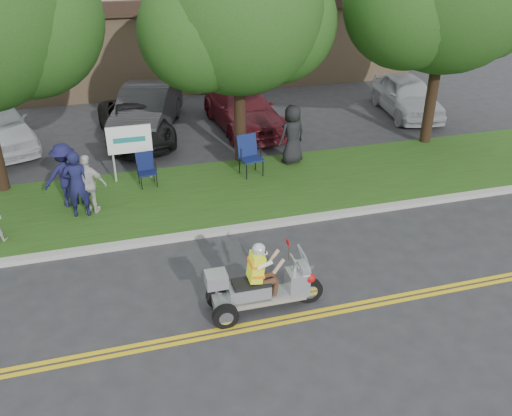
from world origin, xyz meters
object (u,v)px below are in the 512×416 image
object	(u,v)px
spectator_adult_left	(77,184)
parked_car_mid	(135,123)
trike_scooter	(260,288)
lawn_chair_a	(146,167)
parked_car_left	(147,109)
lawn_chair_b	(249,152)
parked_car_far_right	(407,95)
parked_car_right	(243,109)
spectator_adult_right	(89,184)

from	to	relation	value
spectator_adult_left	parked_car_mid	distance (m)	5.65
trike_scooter	lawn_chair_a	size ratio (longest dim) A/B	2.49
trike_scooter	parked_car_left	world-z (taller)	parked_car_left
lawn_chair_b	parked_car_far_right	size ratio (longest dim) A/B	0.27
lawn_chair_a	lawn_chair_b	size ratio (longest dim) A/B	0.81
lawn_chair_b	spectator_adult_left	size ratio (longest dim) A/B	0.66
lawn_chair_a	parked_car_right	bearing A→B (deg)	41.28
lawn_chair_a	parked_car_left	bearing A→B (deg)	78.46
parked_car_right	spectator_adult_left	bearing A→B (deg)	-140.10
spectator_adult_left	parked_car_left	size ratio (longest dim) A/B	0.36
trike_scooter	parked_car_right	xyz separation A→B (m)	(2.40, 10.38, 0.18)
spectator_adult_right	trike_scooter	bearing A→B (deg)	143.06
spectator_adult_left	parked_car_far_right	bearing A→B (deg)	-153.85
parked_car_left	parked_car_mid	distance (m)	1.02
parked_car_mid	parked_car_far_right	size ratio (longest dim) A/B	1.04
spectator_adult_right	parked_car_left	distance (m)	6.46
lawn_chair_a	spectator_adult_right	bearing A→B (deg)	-144.91
trike_scooter	parked_car_left	bearing A→B (deg)	96.06
lawn_chair_b	spectator_adult_left	bearing A→B (deg)	-175.20
parked_car_mid	parked_car_right	bearing A→B (deg)	-1.79
parked_car_left	lawn_chair_b	bearing A→B (deg)	-43.97
spectator_adult_left	parked_car_mid	world-z (taller)	spectator_adult_left
spectator_adult_left	spectator_adult_right	world-z (taller)	spectator_adult_left
lawn_chair_b	trike_scooter	bearing A→B (deg)	-114.14
trike_scooter	lawn_chair_a	xyz separation A→B (m)	(-1.55, 6.24, 0.10)
parked_car_left	parked_car_right	xyz separation A→B (m)	(3.40, -0.66, -0.09)
trike_scooter	spectator_adult_right	xyz separation A→B (m)	(-3.09, 4.93, 0.36)
parked_car_left	parked_car_far_right	bearing A→B (deg)	14.07
lawn_chair_a	spectator_adult_left	distance (m)	2.33
parked_car_right	parked_car_mid	bearing A→B (deg)	179.17
trike_scooter	spectator_adult_left	xyz separation A→B (m)	(-3.37, 4.84, 0.45)
parked_car_left	parked_car_far_right	size ratio (longest dim) A/B	1.11
lawn_chair_b	parked_car_right	size ratio (longest dim) A/B	0.24
trike_scooter	parked_car_mid	distance (m)	10.27
parked_car_mid	parked_car_far_right	world-z (taller)	parked_car_far_right
spectator_adult_left	parked_car_right	xyz separation A→B (m)	(5.77, 5.54, -0.27)
spectator_adult_right	parked_car_right	size ratio (longest dim) A/B	0.32
spectator_adult_left	parked_car_right	distance (m)	8.00
spectator_adult_left	parked_car_mid	bearing A→B (deg)	-106.52
parked_car_far_right	lawn_chair_a	bearing A→B (deg)	-150.69
parked_car_right	parked_car_far_right	distance (m)	6.60
lawn_chair_a	parked_car_left	world-z (taller)	parked_car_left
trike_scooter	parked_car_far_right	world-z (taller)	trike_scooter
lawn_chair_a	parked_car_far_right	xyz separation A→B (m)	(10.54, 3.94, 0.12)
trike_scooter	spectator_adult_right	bearing A→B (deg)	122.98
spectator_adult_left	parked_car_right	size ratio (longest dim) A/B	0.36
parked_car_mid	lawn_chair_a	bearing A→B (deg)	-95.52
spectator_adult_left	parked_car_far_right	world-z (taller)	spectator_adult_left
lawn_chair_a	spectator_adult_left	xyz separation A→B (m)	(-1.82, -1.40, 0.35)
parked_car_left	parked_car_far_right	world-z (taller)	parked_car_left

